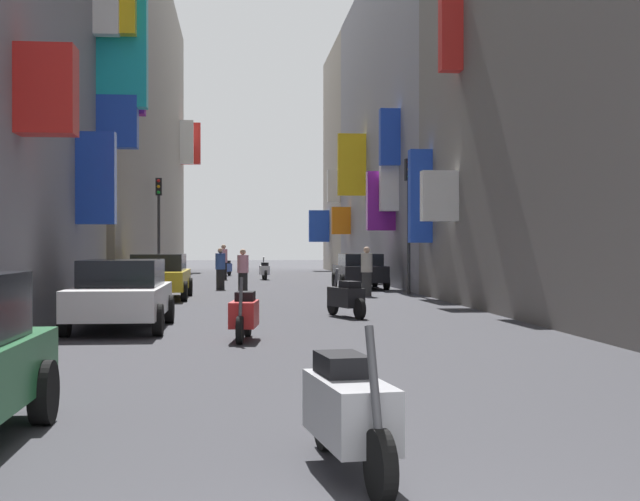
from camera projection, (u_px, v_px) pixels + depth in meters
The scene contains 18 objects.
ground_plane at pixel (270, 290), 32.66m from camera, with size 140.00×140.00×0.00m, color #38383D.
building_left_far at pixel (103, 118), 44.17m from camera, with size 7.31×35.27×16.36m.
building_right_mid_a at pixel (432, 126), 41.41m from camera, with size 7.36×22.49×14.76m.
building_right_mid_b at pixel (376, 161), 57.93m from camera, with size 7.36×10.68×14.71m.
parked_car_yellow at pixel (159, 275), 27.60m from camera, with size 1.95×4.48×1.41m.
parked_car_black at pixel (360, 270), 34.17m from camera, with size 1.85×4.22×1.36m.
parked_car_white at pixel (122, 293), 17.40m from camera, with size 1.87×4.17×1.39m.
scooter_black at pixel (346, 297), 20.37m from camera, with size 0.78×1.88×1.13m.
scooter_red at pixel (244, 314), 15.36m from camera, with size 0.56×1.78×1.13m.
scooter_white at pixel (264, 270), 43.04m from camera, with size 0.50×1.82×1.13m.
scooter_silver at pixel (349, 410), 6.38m from camera, with size 0.60×1.99×1.13m.
scooter_blue at pixel (225, 268), 48.21m from camera, with size 0.77×1.92×1.13m.
pedestrian_crossing at pixel (367, 272), 28.81m from camera, with size 0.53×0.53×1.64m.
pedestrian_near_left at pixel (243, 272), 29.39m from camera, with size 0.47×0.47×1.56m.
pedestrian_near_right at pixel (224, 262), 42.94m from camera, with size 0.53×0.53×1.74m.
pedestrian_mid_street at pixel (220, 269), 33.26m from camera, with size 0.47×0.47×1.59m.
traffic_light_near_corner at pixel (409, 203), 29.95m from camera, with size 0.26×0.34×4.66m.
traffic_light_far_corner at pixel (159, 213), 37.63m from camera, with size 0.26×0.34×4.60m.
Camera 1 is at (-1.25, -2.68, 1.66)m, focal length 48.94 mm.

